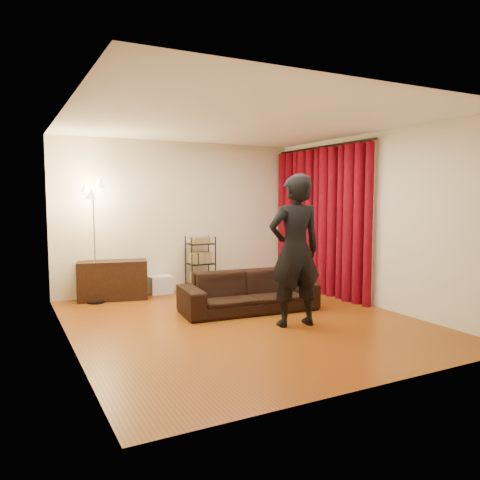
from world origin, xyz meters
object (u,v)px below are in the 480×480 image
sofa (249,292)px  media_cabinet (113,280)px  floor_lamp (94,243)px  wire_shelf (200,264)px  person (295,251)px  storage_boxes (160,285)px

sofa → media_cabinet: bearing=138.7°
sofa → floor_lamp: 2.62m
media_cabinet → wire_shelf: (1.58, -0.01, 0.17)m
person → storage_boxes: person is taller
sofa → person: bearing=-74.7°
media_cabinet → floor_lamp: floor_lamp is taller
person → storage_boxes: (-0.97, 2.78, -0.84)m
person → floor_lamp: bearing=-42.8°
sofa → media_cabinet: 2.38m
storage_boxes → floor_lamp: size_ratio=0.20×
person → media_cabinet: size_ratio=1.80×
media_cabinet → sofa: bearing=-33.9°
media_cabinet → wire_shelf: size_ratio=1.12×
wire_shelf → person: bearing=-107.0°
sofa → person: (0.17, -0.96, 0.71)m
media_cabinet → storage_boxes: (0.85, 0.08, -0.16)m
sofa → wire_shelf: bearing=97.4°
media_cabinet → person: bearing=-43.5°
media_cabinet → wire_shelf: wire_shelf is taller
floor_lamp → storage_boxes: bearing=9.7°
person → wire_shelf: size_ratio=2.01×
media_cabinet → storage_boxes: size_ratio=2.87×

